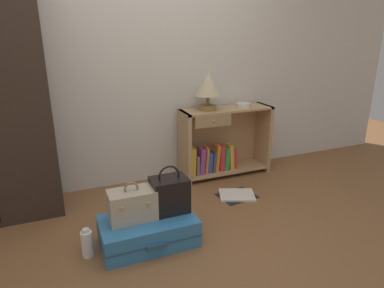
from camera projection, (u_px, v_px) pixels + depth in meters
ground_plane at (199, 259)px, 2.36m from camera, size 9.00×9.00×0.00m
back_wall at (138, 54)px, 3.26m from camera, size 6.40×0.10×2.60m
bookshelf at (221, 144)px, 3.67m from camera, size 1.00×0.32×0.74m
table_lamp at (208, 86)px, 3.39m from camera, size 0.27×0.27×0.39m
bowl at (243, 105)px, 3.62m from camera, size 0.16×0.16×0.04m
suitcase_large at (148, 231)px, 2.52m from camera, size 0.70×0.43×0.21m
train_case at (132, 205)px, 2.44m from camera, size 0.34×0.21×0.30m
handbag at (169, 194)px, 2.55m from camera, size 0.27×0.20×0.37m
bottle at (87, 243)px, 2.37m from camera, size 0.08×0.08×0.22m
open_book_on_floor at (237, 195)px, 3.27m from camera, size 0.40×0.36×0.02m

